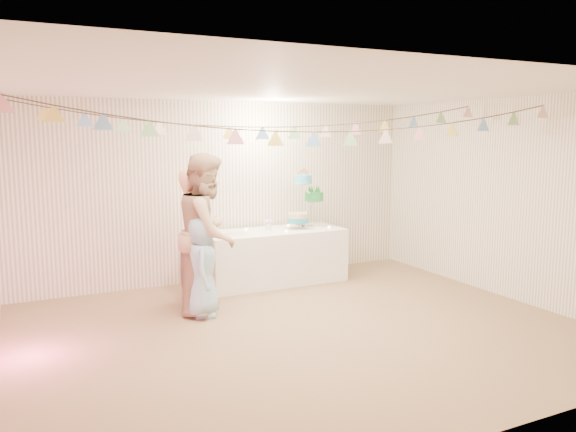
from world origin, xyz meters
name	(u,v)px	position (x,y,z in m)	size (l,w,h in m)	color
floor	(304,330)	(0.00, 0.00, 0.00)	(6.00, 6.00, 0.00)	#806245
ceiling	(305,88)	(0.00, 0.00, 2.60)	(6.00, 6.00, 0.00)	silver
back_wall	(225,192)	(0.00, 2.50, 1.30)	(6.00, 6.00, 0.00)	white
front_wall	(479,259)	(0.00, -2.50, 1.30)	(6.00, 6.00, 0.00)	white
right_wall	(509,199)	(3.00, 0.00, 1.30)	(5.00, 5.00, 0.00)	white
table	(273,256)	(0.56, 2.01, 0.38)	(2.03, 0.81, 0.76)	white
cake_stand	(306,201)	(1.11, 2.06, 1.15)	(0.72, 0.42, 0.81)	silver
cake_bottom	(298,223)	(0.96, 2.00, 0.84)	(0.31, 0.31, 0.15)	teal
cake_middle	(313,203)	(1.29, 2.15, 1.11)	(0.27, 0.27, 0.22)	#1E8A3A
cake_top_tier	(303,186)	(1.05, 2.03, 1.38)	(0.25, 0.25, 0.19)	#42B2D1
platter	(236,234)	(-0.04, 1.96, 0.76)	(0.33, 0.33, 0.02)	white
posy	(269,226)	(0.50, 2.06, 0.83)	(0.14, 0.14, 0.16)	white
person_adult_a	(196,237)	(-0.76, 1.45, 0.86)	(0.63, 0.41, 1.72)	#FDB184
person_adult_b	(208,233)	(-0.70, 1.16, 0.95)	(0.93, 0.72, 1.91)	tan
person_child	(202,267)	(-0.83, 0.98, 0.59)	(0.58, 0.38, 1.18)	#90B5CC
bunting_back	(262,116)	(0.00, 1.10, 2.35)	(5.60, 1.10, 0.40)	pink
bunting_front	(314,115)	(0.00, -0.20, 2.32)	(5.60, 0.90, 0.36)	#72A5E5
tealight_0	(224,235)	(-0.24, 1.86, 0.78)	(0.04, 0.04, 0.03)	#FFD88C
tealight_1	(246,229)	(0.21, 2.19, 0.78)	(0.04, 0.04, 0.03)	#FFD88C
tealight_2	(286,231)	(0.66, 1.79, 0.78)	(0.04, 0.04, 0.03)	#FFD88C
tealight_3	(288,225)	(0.91, 2.23, 0.78)	(0.04, 0.04, 0.03)	#FFD88C
tealight_4	(329,227)	(1.38, 1.83, 0.78)	(0.04, 0.04, 0.03)	#FFD88C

